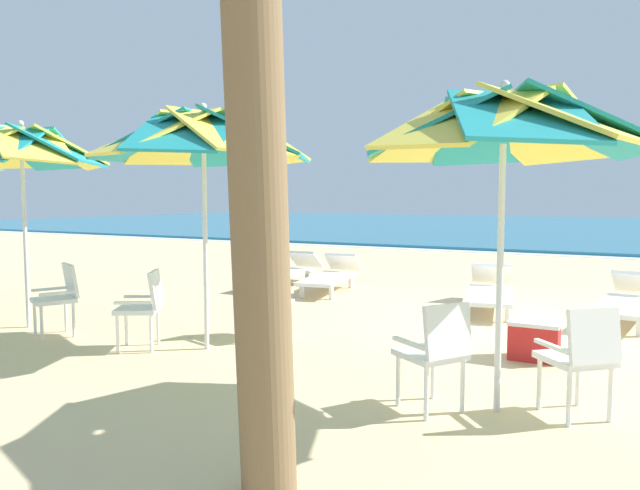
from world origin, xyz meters
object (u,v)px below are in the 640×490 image
at_px(sun_lounger_3, 284,272).
at_px(plastic_chair_1, 581,354).
at_px(plastic_chair_4, 59,295).
at_px(sun_lounger_2, 331,275).
at_px(cooler_box, 534,340).
at_px(beach_umbrella_0, 504,128).
at_px(beach_umbrella_1, 204,138).
at_px(plastic_chair_2, 265,296).
at_px(plastic_chair_0, 436,349).
at_px(sun_lounger_0, 627,301).
at_px(sun_lounger_1, 489,291).
at_px(beach_umbrella_2, 22,149).
at_px(plastic_chair_3, 144,304).

bearing_deg(sun_lounger_3, plastic_chair_1, -40.16).
distance_m(plastic_chair_4, sun_lounger_2, 4.76).
bearing_deg(cooler_box, plastic_chair_1, -70.80).
height_order(beach_umbrella_0, sun_lounger_3, beach_umbrella_0).
bearing_deg(sun_lounger_2, beach_umbrella_1, -81.52).
height_order(beach_umbrella_0, plastic_chair_2, beach_umbrella_0).
bearing_deg(plastic_chair_0, sun_lounger_0, 73.78).
bearing_deg(sun_lounger_3, plastic_chair_2, -61.56).
bearing_deg(plastic_chair_2, sun_lounger_1, 56.48).
height_order(beach_umbrella_0, sun_lounger_1, beach_umbrella_0).
height_order(sun_lounger_1, sun_lounger_2, same).
relative_size(plastic_chair_1, plastic_chair_2, 1.00).
bearing_deg(beach_umbrella_1, beach_umbrella_2, -175.10).
xyz_separation_m(beach_umbrella_0, plastic_chair_2, (-2.93, 1.18, -1.68)).
relative_size(plastic_chair_4, sun_lounger_1, 0.39).
relative_size(beach_umbrella_0, sun_lounger_1, 1.14).
distance_m(beach_umbrella_0, sun_lounger_0, 4.67).
height_order(beach_umbrella_2, sun_lounger_0, beach_umbrella_2).
bearing_deg(plastic_chair_2, sun_lounger_3, 118.44).
height_order(sun_lounger_0, sun_lounger_1, same).
distance_m(plastic_chair_0, sun_lounger_0, 4.60).
height_order(beach_umbrella_0, sun_lounger_2, beach_umbrella_0).
distance_m(sun_lounger_2, cooler_box, 4.87).
relative_size(plastic_chair_0, beach_umbrella_1, 0.32).
distance_m(beach_umbrella_1, sun_lounger_3, 5.01).
bearing_deg(plastic_chair_4, cooler_box, 17.11).
bearing_deg(cooler_box, plastic_chair_2, -170.61).
distance_m(plastic_chair_3, sun_lounger_0, 6.20).
distance_m(beach_umbrella_0, plastic_chair_1, 1.78).
xyz_separation_m(plastic_chair_0, plastic_chair_3, (-3.38, 0.33, 0.00)).
xyz_separation_m(plastic_chair_1, beach_umbrella_2, (-6.49, 0.05, 1.77)).
bearing_deg(sun_lounger_2, plastic_chair_3, -89.68).
relative_size(plastic_chair_4, sun_lounger_2, 0.39).
height_order(sun_lounger_0, sun_lounger_2, same).
distance_m(plastic_chair_1, beach_umbrella_2, 6.73).
relative_size(beach_umbrella_1, cooler_box, 5.34).
height_order(plastic_chair_0, sun_lounger_2, plastic_chair_0).
xyz_separation_m(plastic_chair_1, sun_lounger_3, (-5.42, 4.57, -0.22)).
bearing_deg(sun_lounger_2, plastic_chair_1, -45.64).
bearing_deg(sun_lounger_3, beach_umbrella_2, -103.31).
bearing_deg(plastic_chair_3, plastic_chair_0, -5.64).
bearing_deg(cooler_box, plastic_chair_3, -157.76).
bearing_deg(plastic_chair_4, plastic_chair_2, 26.50).
height_order(plastic_chair_1, plastic_chair_3, same).
distance_m(sun_lounger_3, cooler_box, 5.75).
height_order(plastic_chair_1, cooler_box, plastic_chair_1).
bearing_deg(sun_lounger_0, sun_lounger_2, 174.48).
relative_size(plastic_chair_1, sun_lounger_0, 0.39).
xyz_separation_m(plastic_chair_0, sun_lounger_0, (1.28, 4.41, -0.22)).
bearing_deg(plastic_chair_0, cooler_box, 76.40).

